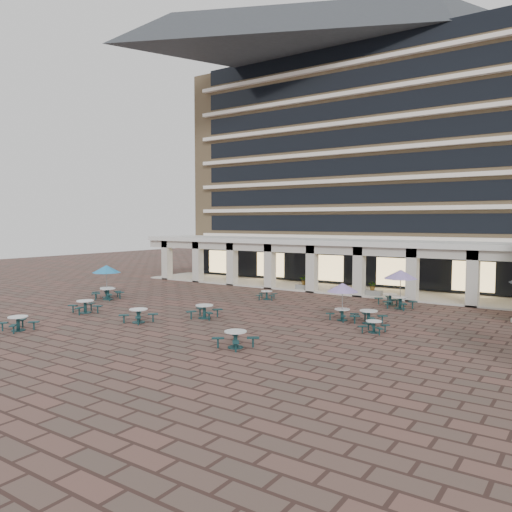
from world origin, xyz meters
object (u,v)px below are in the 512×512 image
object	(u,v)px
picnic_table_1	(18,322)
picnic_table_2	(235,338)
planter_right	(373,291)
planter_left	(305,284)
picnic_table_0	(138,314)

from	to	relation	value
picnic_table_1	picnic_table_2	distance (m)	12.62
picnic_table_1	planter_right	xyz separation A→B (m)	(11.46, 22.78, 0.01)
planter_left	picnic_table_1	bearing A→B (deg)	-103.10
picnic_table_2	planter_right	world-z (taller)	planter_right
picnic_table_0	planter_right	distance (m)	19.14
picnic_table_0	picnic_table_2	xyz separation A→B (m)	(8.27, -1.48, -0.00)
picnic_table_0	planter_left	distance (m)	17.60
picnic_table_0	planter_right	size ratio (longest dim) A/B	1.24
picnic_table_0	planter_left	bearing A→B (deg)	83.61
picnic_table_0	picnic_table_2	world-z (taller)	picnic_table_0
picnic_table_1	planter_left	xyz separation A→B (m)	(5.30, 22.78, 0.10)
picnic_table_0	picnic_table_1	xyz separation A→B (m)	(-3.78, -5.25, -0.02)
picnic_table_2	picnic_table_0	bearing A→B (deg)	177.26
picnic_table_2	planter_left	distance (m)	20.17
picnic_table_1	picnic_table_0	bearing A→B (deg)	55.47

